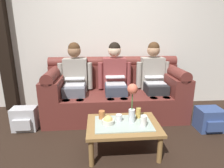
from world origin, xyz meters
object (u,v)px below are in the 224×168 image
(coffee_table, at_px, (123,127))
(cup_near_left, at_px, (138,113))
(cup_far_center, at_px, (102,115))
(couch, at_px, (115,94))
(backpack_left, at_px, (25,119))
(person_middle, at_px, (115,77))
(backpack_right, at_px, (209,119))
(person_right, at_px, (154,76))
(cup_far_left, at_px, (119,118))
(person_left, at_px, (75,78))
(cup_near_right, at_px, (144,121))
(snack_bowl, at_px, (108,121))
(flower_vase, at_px, (132,98))

(coffee_table, bearing_deg, cup_near_left, 31.13)
(cup_far_center, bearing_deg, couch, 74.68)
(cup_far_center, bearing_deg, backpack_left, 157.51)
(person_middle, bearing_deg, backpack_right, -26.14)
(person_right, relative_size, cup_far_left, 14.64)
(person_left, xyz_separation_m, backpack_left, (-0.70, -0.43, -0.49))
(coffee_table, relative_size, cup_near_right, 6.72)
(snack_bowl, bearing_deg, backpack_right, 14.93)
(person_left, height_order, backpack_right, person_left)
(couch, distance_m, backpack_left, 1.44)
(person_left, distance_m, backpack_right, 2.12)
(cup_far_left, bearing_deg, cup_near_left, 16.07)
(flower_vase, bearing_deg, coffee_table, -170.37)
(person_right, xyz_separation_m, backpack_left, (-2.00, -0.43, -0.49))
(couch, bearing_deg, cup_near_right, -79.17)
(person_right, height_order, cup_far_left, person_right)
(person_left, relative_size, snack_bowl, 8.95)
(coffee_table, xyz_separation_m, cup_near_left, (0.20, 0.12, 0.12))
(backpack_left, bearing_deg, flower_vase, -21.67)
(cup_near_right, bearing_deg, snack_bowl, 168.69)
(couch, height_order, snack_bowl, couch)
(coffee_table, relative_size, backpack_left, 2.48)
(cup_near_right, height_order, cup_far_left, cup_near_right)
(person_middle, height_order, backpack_left, person_middle)
(person_right, xyz_separation_m, snack_bowl, (-0.83, -1.04, -0.26))
(person_right, distance_m, backpack_left, 2.11)
(cup_near_right, distance_m, backpack_right, 1.22)
(cup_far_center, bearing_deg, cup_far_left, -23.30)
(snack_bowl, bearing_deg, person_middle, 80.30)
(couch, relative_size, flower_vase, 4.78)
(couch, distance_m, cup_near_left, 0.93)
(cup_near_left, height_order, cup_near_right, cup_near_left)
(person_right, height_order, cup_near_left, person_right)
(couch, xyz_separation_m, backpack_left, (-1.35, -0.44, -0.20))
(cup_near_left, height_order, cup_far_left, cup_near_left)
(person_left, xyz_separation_m, person_middle, (0.65, -0.00, 0.00))
(person_middle, distance_m, snack_bowl, 1.09)
(person_right, distance_m, cup_near_left, 1.04)
(person_left, xyz_separation_m, cup_near_right, (0.87, -1.12, -0.23))
(couch, relative_size, cup_near_left, 17.37)
(couch, bearing_deg, person_left, -179.69)
(person_left, relative_size, cup_near_right, 9.77)
(snack_bowl, bearing_deg, couch, 80.33)
(person_left, height_order, backpack_left, person_left)
(snack_bowl, distance_m, backpack_right, 1.56)
(coffee_table, distance_m, backpack_left, 1.48)
(couch, relative_size, coffee_table, 2.65)
(couch, relative_size, person_right, 1.83)
(coffee_table, xyz_separation_m, cup_far_center, (-0.25, 0.14, 0.10))
(backpack_left, bearing_deg, couch, 17.89)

